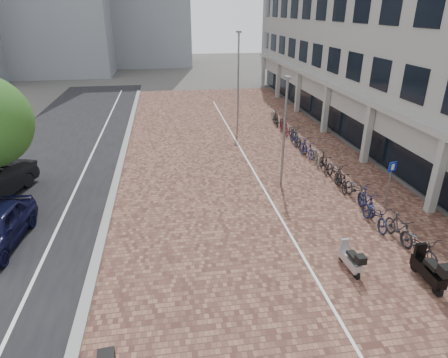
# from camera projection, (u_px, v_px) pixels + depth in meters

# --- Properties ---
(ground) EXTENTS (140.00, 140.00, 0.00)m
(ground) POSITION_uv_depth(u_px,v_px,m) (253.00, 294.00, 11.98)
(ground) COLOR #474442
(ground) RESTS_ON ground
(plaza_brick) EXTENTS (14.50, 42.00, 0.04)m
(plaza_brick) POSITION_uv_depth(u_px,v_px,m) (242.00, 156.00, 23.09)
(plaza_brick) COLOR brown
(plaza_brick) RESTS_ON ground
(street_asphalt) EXTENTS (8.00, 50.00, 0.03)m
(street_asphalt) POSITION_uv_depth(u_px,v_px,m) (50.00, 167.00, 21.56)
(street_asphalt) COLOR black
(street_asphalt) RESTS_ON ground
(curb) EXTENTS (0.35, 42.00, 0.14)m
(curb) POSITION_uv_depth(u_px,v_px,m) (121.00, 162.00, 22.08)
(curb) COLOR gray
(curb) RESTS_ON ground
(lane_line) EXTENTS (0.12, 44.00, 0.00)m
(lane_line) POSITION_uv_depth(u_px,v_px,m) (87.00, 165.00, 21.83)
(lane_line) COLOR white
(lane_line) RESTS_ON street_asphalt
(parking_line) EXTENTS (0.10, 30.00, 0.00)m
(parking_line) POSITION_uv_depth(u_px,v_px,m) (245.00, 156.00, 23.11)
(parking_line) COLOR white
(parking_line) RESTS_ON plaza_brick
(office_building) EXTENTS (8.40, 40.00, 15.00)m
(office_building) POSITION_uv_depth(u_px,v_px,m) (398.00, 4.00, 24.79)
(office_building) COLOR gray
(office_building) RESTS_ON ground
(scooter_front) EXTENTS (0.50, 1.41, 0.96)m
(scooter_front) POSITION_uv_depth(u_px,v_px,m) (350.00, 258.00, 12.90)
(scooter_front) COLOR #AEAEB4
(scooter_front) RESTS_ON ground
(scooter_mid) EXTENTS (0.58, 1.70, 1.16)m
(scooter_mid) POSITION_uv_depth(u_px,v_px,m) (429.00, 269.00, 12.22)
(scooter_mid) COLOR black
(scooter_mid) RESTS_ON ground
(parking_sign) EXTENTS (0.43, 0.17, 2.12)m
(parking_sign) POSITION_uv_depth(u_px,v_px,m) (390.00, 177.00, 16.81)
(parking_sign) COLOR slate
(parking_sign) RESTS_ON ground
(lamp_near) EXTENTS (0.12, 0.12, 5.31)m
(lamp_near) POSITION_uv_depth(u_px,v_px,m) (284.00, 134.00, 18.47)
(lamp_near) COLOR gray
(lamp_near) RESTS_ON ground
(lamp_far) EXTENTS (0.12, 0.12, 6.71)m
(lamp_far) POSITION_uv_depth(u_px,v_px,m) (238.00, 81.00, 27.70)
(lamp_far) COLOR slate
(lamp_far) RESTS_ON ground
(bike_row) EXTENTS (1.20, 20.40, 1.05)m
(bike_row) POSITION_uv_depth(u_px,v_px,m) (317.00, 155.00, 21.81)
(bike_row) COLOR black
(bike_row) RESTS_ON ground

